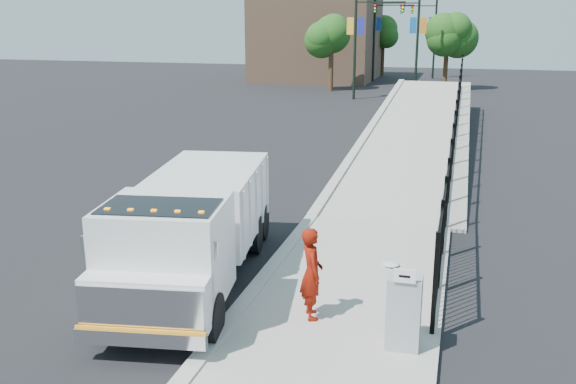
# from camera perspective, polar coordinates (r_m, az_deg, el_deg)

# --- Properties ---
(ground) EXTENTS (120.00, 120.00, 0.00)m
(ground) POSITION_cam_1_polar(r_m,az_deg,el_deg) (14.01, -1.65, -7.38)
(ground) COLOR black
(ground) RESTS_ON ground
(sidewalk) EXTENTS (3.55, 12.00, 0.12)m
(sidewalk) POSITION_cam_1_polar(r_m,az_deg,el_deg) (11.80, 4.59, -11.67)
(sidewalk) COLOR #9E998E
(sidewalk) RESTS_ON ground
(curb) EXTENTS (0.30, 12.00, 0.16)m
(curb) POSITION_cam_1_polar(r_m,az_deg,el_deg) (12.25, -4.43, -10.51)
(curb) COLOR #ADAAA3
(curb) RESTS_ON ground
(ramp) EXTENTS (3.95, 24.06, 3.19)m
(ramp) POSITION_cam_1_polar(r_m,az_deg,el_deg) (28.91, 11.79, 4.23)
(ramp) COLOR #9E998E
(ramp) RESTS_ON ground
(iron_fence) EXTENTS (0.10, 28.00, 1.80)m
(iron_fence) POSITION_cam_1_polar(r_m,az_deg,el_deg) (24.77, 14.55, 4.36)
(iron_fence) COLOR black
(iron_fence) RESTS_ON ground
(truck) EXTENTS (3.15, 7.03, 2.32)m
(truck) POSITION_cam_1_polar(r_m,az_deg,el_deg) (13.20, -8.56, -2.95)
(truck) COLOR black
(truck) RESTS_ON ground
(worker) EXTENTS (0.63, 0.73, 1.70)m
(worker) POSITION_cam_1_polar(r_m,az_deg,el_deg) (11.59, 2.11, -7.22)
(worker) COLOR maroon
(worker) RESTS_ON sidewalk
(utility_cabinet) EXTENTS (0.55, 0.40, 1.25)m
(utility_cabinet) POSITION_cam_1_polar(r_m,az_deg,el_deg) (10.80, 10.25, -10.52)
(utility_cabinet) COLOR gray
(utility_cabinet) RESTS_ON sidewalk
(arrow_sign) EXTENTS (0.35, 0.04, 0.22)m
(arrow_sign) POSITION_cam_1_polar(r_m,az_deg,el_deg) (10.30, 10.33, -7.36)
(arrow_sign) COLOR white
(arrow_sign) RESTS_ON utility_cabinet
(debris) EXTENTS (0.37, 0.37, 0.09)m
(debris) POSITION_cam_1_polar(r_m,az_deg,el_deg) (14.33, 9.14, -6.34)
(debris) COLOR silver
(debris) RESTS_ON sidewalk
(light_pole_0) EXTENTS (3.78, 0.22, 8.00)m
(light_pole_0) POSITION_cam_1_polar(r_m,az_deg,el_deg) (43.65, 6.41, 13.88)
(light_pole_0) COLOR black
(light_pole_0) RESTS_ON ground
(light_pole_1) EXTENTS (3.78, 0.22, 8.00)m
(light_pole_1) POSITION_cam_1_polar(r_m,az_deg,el_deg) (47.01, 11.09, 13.80)
(light_pole_1) COLOR black
(light_pole_1) RESTS_ON ground
(light_pole_2) EXTENTS (3.77, 0.22, 8.00)m
(light_pole_2) POSITION_cam_1_polar(r_m,az_deg,el_deg) (56.04, 8.02, 14.13)
(light_pole_2) COLOR black
(light_pole_2) RESTS_ON ground
(light_pole_3) EXTENTS (3.77, 0.22, 8.00)m
(light_pole_3) POSITION_cam_1_polar(r_m,az_deg,el_deg) (59.91, 12.66, 13.99)
(light_pole_3) COLOR black
(light_pole_3) RESTS_ON ground
(tree_0) EXTENTS (2.86, 2.86, 5.43)m
(tree_0) POSITION_cam_1_polar(r_m,az_deg,el_deg) (48.49, 3.89, 13.60)
(tree_0) COLOR #382314
(tree_0) RESTS_ON ground
(tree_1) EXTENTS (2.73, 2.73, 5.36)m
(tree_1) POSITION_cam_1_polar(r_m,az_deg,el_deg) (50.68, 13.99, 13.26)
(tree_1) COLOR #382314
(tree_1) RESTS_ON ground
(tree_2) EXTENTS (2.63, 2.63, 5.31)m
(tree_2) POSITION_cam_1_polar(r_m,az_deg,el_deg) (62.21, 8.48, 13.84)
(tree_2) COLOR #382314
(tree_2) RESTS_ON ground
(building) EXTENTS (10.00, 10.00, 8.00)m
(building) POSITION_cam_1_polar(r_m,az_deg,el_deg) (57.81, 2.64, 13.93)
(building) COLOR #8C664C
(building) RESTS_ON ground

